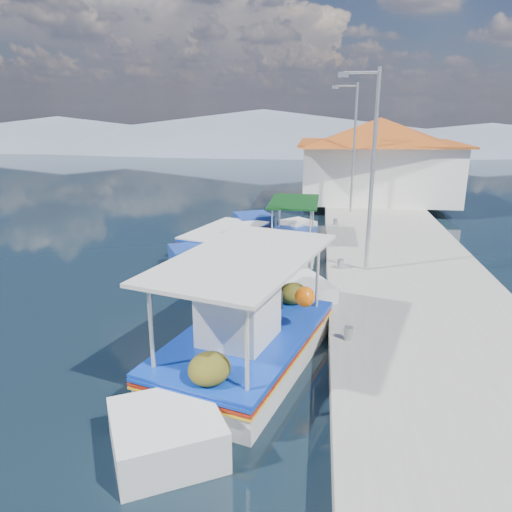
# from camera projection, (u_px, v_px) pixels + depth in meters

# --- Properties ---
(ground) EXTENTS (160.00, 160.00, 0.00)m
(ground) POSITION_uv_depth(u_px,v_px,m) (210.00, 301.00, 14.21)
(ground) COLOR black
(ground) RESTS_ON ground
(quay) EXTENTS (5.00, 44.00, 0.50)m
(quay) POSITION_uv_depth(u_px,v_px,m) (390.00, 245.00, 19.10)
(quay) COLOR #A4A19A
(quay) RESTS_ON ground
(bollards) EXTENTS (0.20, 17.20, 0.30)m
(bollards) POSITION_uv_depth(u_px,v_px,m) (337.00, 238.00, 18.53)
(bollards) COLOR #A5A8AD
(bollards) RESTS_ON quay
(main_caique) EXTENTS (4.03, 8.19, 2.81)m
(main_caique) POSITION_uv_depth(u_px,v_px,m) (245.00, 342.00, 10.52)
(main_caique) COLOR white
(main_caique) RESTS_ON ground
(caique_green_canopy) EXTENTS (1.86, 5.95, 2.22)m
(caique_green_canopy) POSITION_uv_depth(u_px,v_px,m) (293.00, 243.00, 19.08)
(caique_green_canopy) COLOR white
(caique_green_canopy) RESTS_ON ground
(caique_blue_hull) EXTENTS (3.45, 6.68, 1.25)m
(caique_blue_hull) POSITION_uv_depth(u_px,v_px,m) (225.00, 241.00, 19.30)
(caique_blue_hull) COLOR #193998
(caique_blue_hull) RESTS_ON ground
(harbor_building) EXTENTS (10.49, 10.49, 4.40)m
(harbor_building) POSITION_uv_depth(u_px,v_px,m) (378.00, 157.00, 26.86)
(harbor_building) COLOR white
(harbor_building) RESTS_ON quay
(lamp_post_near) EXTENTS (1.21, 0.14, 6.00)m
(lamp_post_near) POSITION_uv_depth(u_px,v_px,m) (370.00, 162.00, 14.43)
(lamp_post_near) COLOR #A5A8AD
(lamp_post_near) RESTS_ON quay
(lamp_post_far) EXTENTS (1.21, 0.14, 6.00)m
(lamp_post_far) POSITION_uv_depth(u_px,v_px,m) (352.00, 142.00, 22.96)
(lamp_post_far) COLOR #A5A8AD
(lamp_post_far) RESTS_ON quay
(mountain_ridge) EXTENTS (171.40, 96.00, 5.50)m
(mountain_ridge) POSITION_uv_depth(u_px,v_px,m) (347.00, 133.00, 65.91)
(mountain_ridge) COLOR slate
(mountain_ridge) RESTS_ON ground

